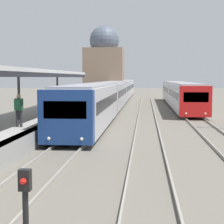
% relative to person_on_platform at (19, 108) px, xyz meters
% --- Properties ---
extents(platform_canopy, '(4.00, 24.46, 2.97)m').
position_rel_person_on_platform_xyz_m(platform_canopy, '(-1.07, 3.31, 1.86)').
color(platform_canopy, beige).
rests_on(platform_canopy, station_platform).
extents(person_on_platform, '(0.40, 0.40, 1.66)m').
position_rel_person_on_platform_xyz_m(person_on_platform, '(0.00, 0.00, 0.00)').
color(person_on_platform, '#2D2D33').
rests_on(person_on_platform, station_platform).
extents(train_near, '(2.63, 60.54, 2.98)m').
position_rel_person_on_platform_xyz_m(train_near, '(2.66, 28.98, -0.25)').
color(train_near, navy).
rests_on(train_near, ground_plane).
extents(train_far, '(2.55, 29.47, 2.89)m').
position_rel_person_on_platform_xyz_m(train_far, '(10.40, 26.53, -0.30)').
color(train_far, red).
rests_on(train_far, ground_plane).
extents(signal_post_near, '(0.20, 0.21, 1.92)m').
position_rel_person_on_platform_xyz_m(signal_post_near, '(4.40, -12.43, -0.72)').
color(signal_post_near, black).
rests_on(signal_post_near, ground_plane).
extents(distant_domed_building, '(5.47, 5.47, 10.80)m').
position_rel_person_on_platform_xyz_m(distant_domed_building, '(0.48, 35.42, 3.09)').
color(distant_domed_building, '#89705B').
rests_on(distant_domed_building, ground_plane).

